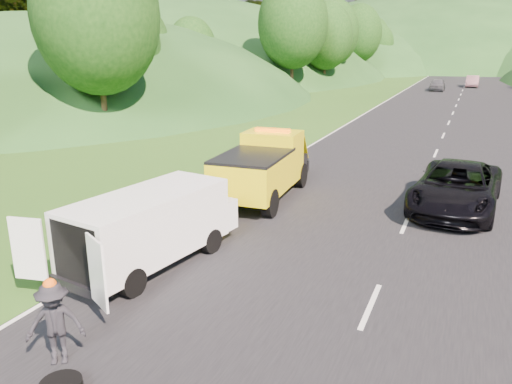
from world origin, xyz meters
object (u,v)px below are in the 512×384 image
at_px(tow_truck, 263,167).
at_px(worker, 60,363).
at_px(suitcase, 151,214).
at_px(child, 171,256).
at_px(woman, 181,242).
at_px(passing_suv, 454,210).
at_px(white_van, 152,224).

bearing_deg(tow_truck, worker, -90.72).
bearing_deg(suitcase, tow_truck, 59.35).
bearing_deg(suitcase, child, -44.86).
height_order(woman, suitcase, woman).
distance_m(woman, passing_suv, 9.85).
height_order(tow_truck, woman, tow_truck).
height_order(child, suitcase, suitcase).
relative_size(woman, worker, 1.03).
bearing_deg(woman, worker, 177.45).
height_order(tow_truck, child, tow_truck).
height_order(tow_truck, suitcase, tow_truck).
distance_m(woman, suitcase, 2.20).
xyz_separation_m(tow_truck, passing_suv, (6.86, 1.38, -1.24)).
distance_m(suitcase, passing_suv, 10.69).
xyz_separation_m(suitcase, passing_suv, (9.23, 5.38, -0.26)).
relative_size(child, worker, 0.63).
xyz_separation_m(woman, child, (0.28, -0.98, 0.00)).
xyz_separation_m(tow_truck, child, (-0.24, -6.14, -1.24)).
bearing_deg(worker, suitcase, 78.34).
height_order(white_van, worker, white_van).
height_order(child, worker, worker).
relative_size(tow_truck, woman, 3.61).
distance_m(tow_truck, worker, 11.25).
height_order(worker, suitcase, worker).
distance_m(child, suitcase, 3.03).
bearing_deg(woman, suitcase, 45.68).
relative_size(child, passing_suv, 0.17).
height_order(white_van, suitcase, white_van).
xyz_separation_m(child, passing_suv, (7.09, 7.51, 0.00)).
bearing_deg(white_van, tow_truck, 95.87).
xyz_separation_m(tow_truck, woman, (-0.52, -5.16, -1.24)).
bearing_deg(woman, white_van, 173.69).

